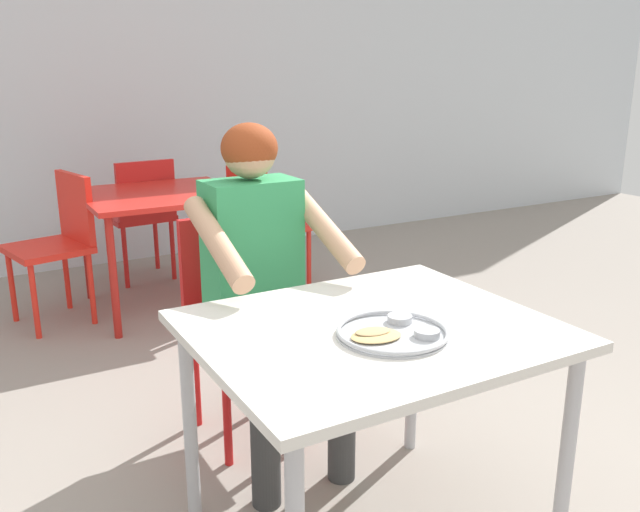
{
  "coord_description": "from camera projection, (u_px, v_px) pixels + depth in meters",
  "views": [
    {
      "loc": [
        -0.98,
        -1.48,
        1.44
      ],
      "look_at": [
        -0.01,
        0.24,
        0.87
      ],
      "focal_mm": 37.22,
      "sensor_mm": 36.0,
      "label": 1
    }
  ],
  "objects": [
    {
      "name": "back_wall",
      "position": [
        85.0,
        29.0,
        4.66
      ],
      "size": [
        12.0,
        0.12,
        3.4
      ],
      "primitive_type": "cube",
      "color": "silver",
      "rests_on": "ground"
    },
    {
      "name": "table_foreground",
      "position": [
        371.0,
        351.0,
        1.92
      ],
      "size": [
        1.0,
        0.85,
        0.72
      ],
      "color": "silver",
      "rests_on": "ground"
    },
    {
      "name": "thali_tray",
      "position": [
        393.0,
        332.0,
        1.83
      ],
      "size": [
        0.31,
        0.31,
        0.03
      ],
      "color": "#B7BABF",
      "rests_on": "table_foreground"
    },
    {
      "name": "chair_foreground",
      "position": [
        241.0,
        309.0,
        2.65
      ],
      "size": [
        0.43,
        0.42,
        0.87
      ],
      "color": "red",
      "rests_on": "ground"
    },
    {
      "name": "diner_foreground",
      "position": [
        263.0,
        266.0,
        2.4
      ],
      "size": [
        0.49,
        0.55,
        1.25
      ],
      "color": "#373737",
      "rests_on": "ground"
    },
    {
      "name": "table_background_red",
      "position": [
        161.0,
        205.0,
        4.0
      ],
      "size": [
        0.91,
        0.88,
        0.72
      ],
      "color": "red",
      "rests_on": "ground"
    },
    {
      "name": "chair_red_left",
      "position": [
        60.0,
        236.0,
        3.81
      ],
      "size": [
        0.49,
        0.51,
        0.86
      ],
      "color": "red",
      "rests_on": "ground"
    },
    {
      "name": "chair_red_right",
      "position": [
        262.0,
        220.0,
        4.32
      ],
      "size": [
        0.51,
        0.5,
        0.83
      ],
      "color": "red",
      "rests_on": "ground"
    },
    {
      "name": "chair_red_far",
      "position": [
        142.0,
        210.0,
        4.53
      ],
      "size": [
        0.45,
        0.43,
        0.85
      ],
      "color": "red",
      "rests_on": "ground"
    }
  ]
}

